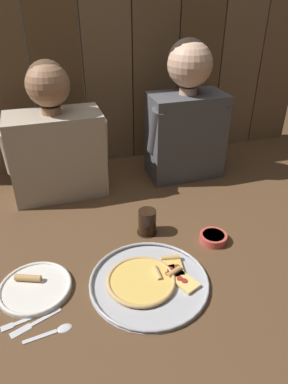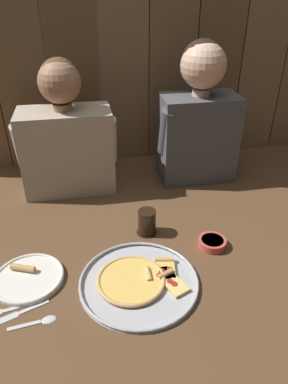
% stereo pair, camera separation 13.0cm
% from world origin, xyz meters
% --- Properties ---
extents(ground_plane, '(3.20, 3.20, 0.00)m').
position_xyz_m(ground_plane, '(0.00, 0.00, 0.00)').
color(ground_plane, brown).
extents(pizza_tray, '(0.39, 0.39, 0.03)m').
position_xyz_m(pizza_tray, '(-0.10, -0.17, 0.01)').
color(pizza_tray, '#B2B2B7').
rests_on(pizza_tray, ground).
extents(dinner_plate, '(0.23, 0.23, 0.03)m').
position_xyz_m(dinner_plate, '(-0.46, -0.09, 0.01)').
color(dinner_plate, white).
rests_on(dinner_plate, ground).
extents(drinking_glass, '(0.08, 0.08, 0.10)m').
position_xyz_m(drinking_glass, '(-0.02, 0.09, 0.05)').
color(drinking_glass, black).
rests_on(drinking_glass, ground).
extents(dipping_bowl, '(0.10, 0.10, 0.03)m').
position_xyz_m(dipping_bowl, '(0.20, -0.04, 0.02)').
color(dipping_bowl, '#CC4C42').
rests_on(dipping_bowl, ground).
extents(table_fork, '(0.13, 0.04, 0.01)m').
position_xyz_m(table_fork, '(-0.50, -0.21, 0.00)').
color(table_fork, silver).
rests_on(table_fork, ground).
extents(table_knife, '(0.15, 0.07, 0.01)m').
position_xyz_m(table_knife, '(-0.46, -0.22, 0.00)').
color(table_knife, silver).
rests_on(table_knife, ground).
extents(table_spoon, '(0.14, 0.04, 0.01)m').
position_xyz_m(table_spoon, '(-0.40, -0.27, 0.00)').
color(table_spoon, silver).
rests_on(table_spoon, ground).
extents(diner_left, '(0.44, 0.21, 0.59)m').
position_xyz_m(diner_left, '(-0.31, 0.50, 0.26)').
color(diner_left, '#B2A38E').
rests_on(diner_left, ground).
extents(diner_right, '(0.39, 0.21, 0.65)m').
position_xyz_m(diner_right, '(0.31, 0.50, 0.31)').
color(diner_right, '#4C4C51').
rests_on(diner_right, ground).
extents(wooden_backdrop_wall, '(2.19, 0.03, 1.45)m').
position_xyz_m(wooden_backdrop_wall, '(0.00, 0.79, 0.72)').
color(wooden_backdrop_wall, brown).
rests_on(wooden_backdrop_wall, ground).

